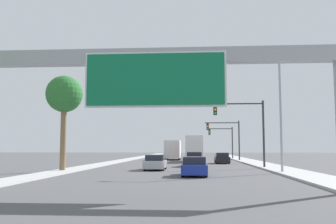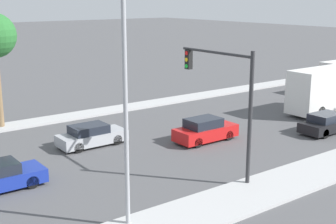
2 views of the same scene
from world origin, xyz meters
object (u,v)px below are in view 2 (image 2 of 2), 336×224
(car_mid_center, at_px, (205,130))
(traffic_light_near_intersection, at_px, (227,91))
(truck_box_secondary, at_px, (329,90))
(street_lamp_right, at_px, (121,87))
(car_mid_left, at_px, (327,123))
(car_far_right, at_px, (91,136))

(car_mid_center, height_order, traffic_light_near_intersection, traffic_light_near_intersection)
(truck_box_secondary, distance_m, traffic_light_near_intersection, 17.26)
(car_mid_center, xyz_separation_m, street_lamp_right, (6.52, -10.09, 4.96))
(car_mid_left, height_order, traffic_light_near_intersection, traffic_light_near_intersection)
(car_mid_left, xyz_separation_m, street_lamp_right, (3.02, -18.04, 5.03))
(car_mid_center, distance_m, car_far_right, 7.21)
(truck_box_secondary, xyz_separation_m, traffic_light_near_intersection, (5.14, -16.26, 2.68))
(truck_box_secondary, height_order, traffic_light_near_intersection, traffic_light_near_intersection)
(car_mid_left, bearing_deg, car_mid_center, -113.74)
(car_far_right, distance_m, truck_box_secondary, 19.78)
(truck_box_secondary, relative_size, street_lamp_right, 0.92)
(car_far_right, relative_size, street_lamp_right, 0.44)
(car_mid_left, relative_size, truck_box_secondary, 0.48)
(car_far_right, bearing_deg, street_lamp_right, -20.68)
(truck_box_secondary, bearing_deg, street_lamp_right, -74.32)
(truck_box_secondary, bearing_deg, car_mid_left, -55.90)
(street_lamp_right, bearing_deg, car_mid_left, 99.49)
(car_far_right, relative_size, truck_box_secondary, 0.48)
(car_far_right, height_order, traffic_light_near_intersection, traffic_light_near_intersection)
(car_mid_center, distance_m, street_lamp_right, 12.99)
(truck_box_secondary, xyz_separation_m, street_lamp_right, (6.52, -23.21, 3.86))
(car_mid_center, height_order, car_far_right, car_mid_center)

